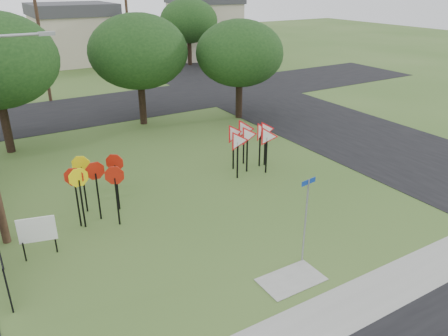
{
  "coord_description": "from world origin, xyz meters",
  "views": [
    {
      "loc": [
        -7.49,
        -10.77,
        8.6
      ],
      "look_at": [
        0.81,
        3.0,
        1.6
      ],
      "focal_mm": 35.0,
      "sensor_mm": 36.0,
      "label": 1
    }
  ],
  "objects_px": {
    "street_name_sign": "(306,216)",
    "stop_sign_cluster": "(94,177)",
    "info_board": "(37,231)",
    "yield_sign_cluster": "(251,136)"
  },
  "relations": [
    {
      "from": "yield_sign_cluster",
      "to": "info_board",
      "type": "distance_m",
      "value": 10.45
    },
    {
      "from": "street_name_sign",
      "to": "yield_sign_cluster",
      "type": "xyz_separation_m",
      "value": [
        2.78,
        7.16,
        0.03
      ]
    },
    {
      "from": "info_board",
      "to": "street_name_sign",
      "type": "bearing_deg",
      "value": -32.66
    },
    {
      "from": "info_board",
      "to": "stop_sign_cluster",
      "type": "bearing_deg",
      "value": 31.64
    },
    {
      "from": "stop_sign_cluster",
      "to": "info_board",
      "type": "relative_size",
      "value": 1.62
    },
    {
      "from": "info_board",
      "to": "yield_sign_cluster",
      "type": "bearing_deg",
      "value": 13.56
    },
    {
      "from": "stop_sign_cluster",
      "to": "yield_sign_cluster",
      "type": "height_order",
      "value": "stop_sign_cluster"
    },
    {
      "from": "street_name_sign",
      "to": "stop_sign_cluster",
      "type": "height_order",
      "value": "street_name_sign"
    },
    {
      "from": "street_name_sign",
      "to": "yield_sign_cluster",
      "type": "distance_m",
      "value": 7.68
    },
    {
      "from": "stop_sign_cluster",
      "to": "street_name_sign",
      "type": "bearing_deg",
      "value": -51.16
    }
  ]
}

